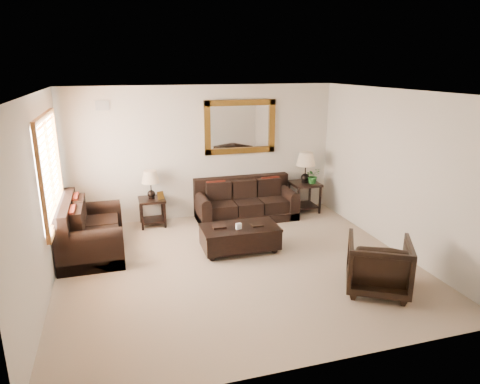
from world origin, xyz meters
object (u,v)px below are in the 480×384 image
object	(u,v)px
coffee_table	(240,236)
armchair	(378,262)
sofa	(245,204)
loveseat	(88,234)
end_table_right	(305,173)
end_table_left	(151,190)

from	to	relation	value
coffee_table	armchair	distance (m)	2.36
sofa	loveseat	world-z (taller)	loveseat
loveseat	end_table_right	bearing A→B (deg)	-77.34
end_table_right	armchair	bearing A→B (deg)	-97.65
sofa	loveseat	size ratio (longest dim) A/B	1.20
loveseat	end_table_right	size ratio (longest dim) A/B	1.30
loveseat	armchair	size ratio (longest dim) A/B	1.98
loveseat	armchair	distance (m)	4.66
loveseat	end_table_left	bearing A→B (deg)	-48.38
loveseat	end_table_left	world-z (taller)	end_table_left
end_table_left	armchair	size ratio (longest dim) A/B	1.31
loveseat	armchair	world-z (taller)	loveseat
end_table_right	armchair	world-z (taller)	end_table_right
end_table_left	armchair	distance (m)	4.49
armchair	coffee_table	bearing A→B (deg)	-21.21
coffee_table	loveseat	bearing A→B (deg)	165.92
loveseat	coffee_table	xyz separation A→B (m)	(2.47, -0.64, -0.07)
end_table_left	loveseat	bearing A→B (deg)	-138.38
sofa	loveseat	bearing A→B (deg)	-163.16
armchair	loveseat	bearing A→B (deg)	-2.07
end_table_right	armchair	size ratio (longest dim) A/B	1.52
sofa	end_table_left	distance (m)	1.94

